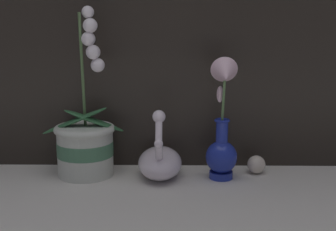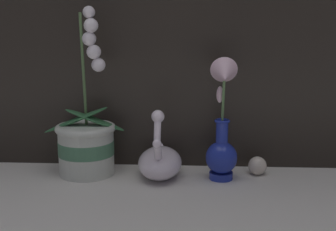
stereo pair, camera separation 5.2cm
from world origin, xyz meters
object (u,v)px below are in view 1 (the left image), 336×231
Objects in this scene: orchid_potted_plant at (85,141)px; glass_sphere at (256,165)px; blue_vase at (222,135)px; swan_figurine at (160,160)px.

orchid_potted_plant is 8.97× the size of glass_sphere.
blue_vase is at bearing -152.98° from glass_sphere.
blue_vase is at bearing -6.78° from swan_figurine.
orchid_potted_plant is 0.21m from swan_figurine.
orchid_potted_plant reaches higher than swan_figurine.
swan_figurine reaches higher than glass_sphere.
glass_sphere is (0.10, 0.05, -0.10)m from blue_vase.
swan_figurine is at bearing -173.07° from glass_sphere.
orchid_potted_plant is 0.49m from glass_sphere.
blue_vase reaches higher than glass_sphere.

